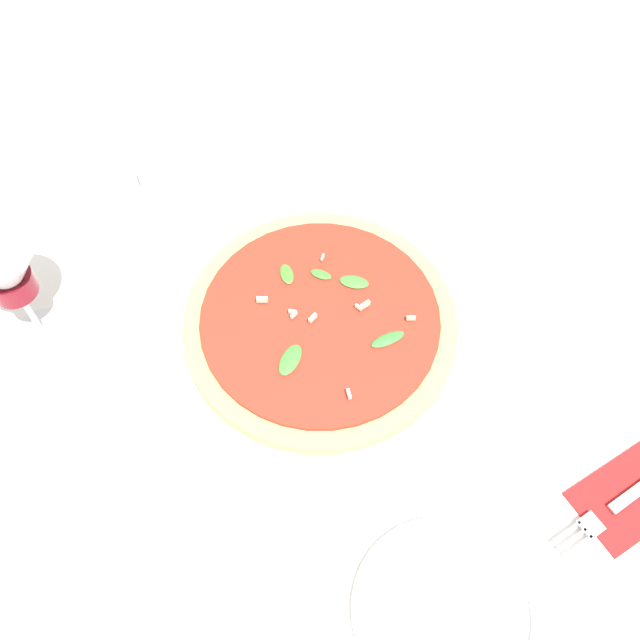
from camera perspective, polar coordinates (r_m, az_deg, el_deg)
ground_plane at (r=0.93m, az=-1.54°, el=-2.22°), size 6.00×6.00×0.00m
pizza_arugula_main at (r=0.93m, az=0.00°, el=-0.42°), size 0.36×0.36×0.05m
wine_glass at (r=0.90m, az=-22.78°, el=3.24°), size 0.10×0.10×0.18m
napkin at (r=0.92m, az=22.70°, el=-12.18°), size 0.15×0.11×0.01m
fork at (r=0.91m, az=22.48°, el=-12.36°), size 0.20×0.07×0.00m
side_plate_white at (r=0.82m, az=9.57°, el=-21.02°), size 0.19×0.19×0.02m
shaker_pepper at (r=1.08m, az=-12.86°, el=10.81°), size 0.03×0.03×0.07m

